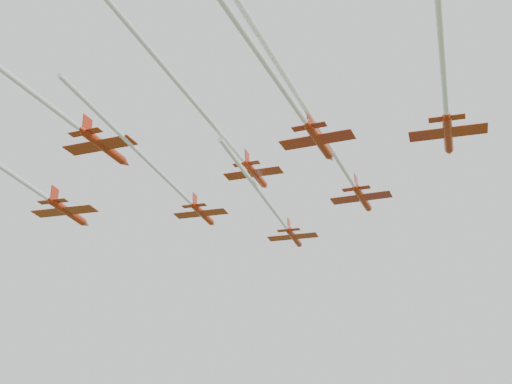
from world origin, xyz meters
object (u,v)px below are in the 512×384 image
(jet_row4_left, at_px, (31,91))
(jet_row2_right, at_px, (332,150))
(jet_row3_mid, at_px, (223,137))
(jet_row4_right, at_px, (282,88))
(jet_lead, at_px, (280,219))
(jet_row3_right, at_px, (445,95))
(jet_row3_left, at_px, (38,191))
(jet_row2_left, at_px, (176,188))

(jet_row4_left, bearing_deg, jet_row2_right, 42.99)
(jet_row3_mid, relative_size, jet_row4_right, 0.93)
(jet_lead, height_order, jet_row3_right, jet_row3_right)
(jet_row3_left, xyz_separation_m, jet_row4_right, (40.20, -17.33, -0.56))
(jet_row3_left, bearing_deg, jet_row2_left, 20.22)
(jet_row4_left, bearing_deg, jet_row3_mid, 50.82)
(jet_row2_right, distance_m, jet_row4_right, 19.19)
(jet_row2_right, xyz_separation_m, jet_row3_left, (-41.19, -1.76, -1.03))
(jet_row2_right, bearing_deg, jet_lead, 124.41)
(jet_lead, bearing_deg, jet_row3_left, -144.49)
(jet_lead, distance_m, jet_row4_left, 46.12)
(jet_row2_left, height_order, jet_row2_right, jet_row2_left)
(jet_row2_left, relative_size, jet_row4_left, 0.80)
(jet_row3_right, bearing_deg, jet_lead, 132.15)
(jet_row4_left, relative_size, jet_row4_right, 1.10)
(jet_lead, relative_size, jet_row2_left, 0.91)
(jet_row3_left, relative_size, jet_row4_right, 0.82)
(jet_row4_left, bearing_deg, jet_lead, 73.60)
(jet_row2_left, relative_size, jet_row3_right, 1.01)
(jet_lead, distance_m, jet_row2_right, 23.74)
(jet_row2_left, bearing_deg, jet_row4_right, -49.29)
(jet_row2_left, bearing_deg, jet_row2_right, -15.22)
(jet_row3_mid, distance_m, jet_row3_right, 26.61)
(jet_row3_left, xyz_separation_m, jet_row3_right, (55.59, -5.74, 2.16))
(jet_row2_right, relative_size, jet_row3_left, 1.47)
(jet_row2_left, xyz_separation_m, jet_row4_right, (22.70, -24.73, -1.73))
(jet_row2_left, distance_m, jet_row4_left, 29.37)
(jet_row3_right, bearing_deg, jet_row2_right, 150.29)
(jet_row3_mid, relative_size, jet_row3_right, 1.07)
(jet_row2_left, height_order, jet_row3_left, jet_row2_left)
(jet_lead, distance_m, jet_row3_mid, 26.33)
(jet_row2_left, distance_m, jet_row2_right, 24.35)
(jet_row3_right, relative_size, jet_row4_left, 0.80)
(jet_row3_mid, xyz_separation_m, jet_row3_right, (26.57, -1.33, 0.29))
(jet_lead, relative_size, jet_row4_right, 0.80)
(jet_row2_right, bearing_deg, jet_row3_mid, -150.74)
(jet_lead, xyz_separation_m, jet_row3_left, (-28.60, -21.87, -0.32))
(jet_row2_right, bearing_deg, jet_row4_right, -90.59)
(jet_row3_left, bearing_deg, jet_row4_right, -26.00)
(jet_row2_left, height_order, jet_row4_left, jet_row4_left)
(jet_lead, xyz_separation_m, jet_row3_mid, (0.42, -26.28, 1.55))
(jet_row2_right, xyz_separation_m, jet_row4_right, (-0.99, -19.09, -1.59))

